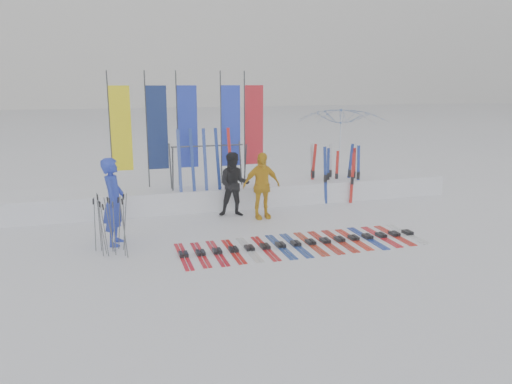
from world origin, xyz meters
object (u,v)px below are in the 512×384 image
object	(u,v)px
person_black	(234,184)
person_yellow	(261,186)
tent_canopy	(342,146)
ski_row	(303,243)
person_blue	(114,202)
ski_rack	(208,160)

from	to	relation	value
person_black	person_yellow	bearing A→B (deg)	-20.72
person_black	tent_canopy	xyz separation A→B (m)	(4.44, 2.70, 0.52)
person_yellow	ski_row	bearing A→B (deg)	-89.27
person_blue	ski_rack	world-z (taller)	person_blue
tent_canopy	ski_rack	bearing A→B (deg)	-160.25
tent_canopy	person_blue	bearing A→B (deg)	-150.55
person_blue	tent_canopy	xyz separation A→B (m)	(7.53, 4.25, 0.41)
ski_rack	tent_canopy	bearing A→B (deg)	19.75
person_black	person_blue	bearing A→B (deg)	-139.84
person_blue	ski_row	xyz separation A→B (m)	(3.92, -1.23, -0.93)
tent_canopy	ski_row	size ratio (longest dim) A/B	0.56
person_blue	person_yellow	world-z (taller)	person_blue
tent_canopy	ski_rack	size ratio (longest dim) A/B	1.50
person_blue	person_black	world-z (taller)	person_blue
tent_canopy	ski_row	xyz separation A→B (m)	(-3.60, -5.48, -1.34)
ski_row	ski_rack	xyz separation A→B (m)	(-1.35, 3.70, 1.35)
person_black	ski_rack	size ratio (longest dim) A/B	0.84
person_blue	tent_canopy	bearing A→B (deg)	-47.53
ski_row	tent_canopy	bearing A→B (deg)	56.67
person_blue	ski_row	world-z (taller)	person_blue
person_yellow	ski_row	world-z (taller)	person_yellow
person_blue	person_yellow	bearing A→B (deg)	-60.12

